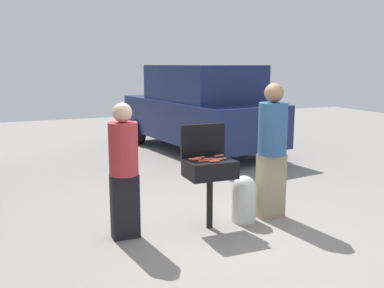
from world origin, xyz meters
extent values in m
plane|color=gray|center=(0.00, 0.00, 0.00)|extent=(24.00, 24.00, 0.00)
cylinder|color=black|center=(-0.19, 0.11, 0.33)|extent=(0.08, 0.08, 0.66)
cube|color=black|center=(-0.19, 0.11, 0.77)|extent=(0.60, 0.44, 0.22)
cube|color=black|center=(-0.19, 0.33, 1.09)|extent=(0.60, 0.05, 0.42)
cylinder|color=#C6593D|center=(-0.37, 0.19, 0.89)|extent=(0.13, 0.03, 0.03)
cylinder|color=#AD4228|center=(-0.31, 0.03, 0.89)|extent=(0.13, 0.04, 0.03)
cylinder|color=#B74C33|center=(-0.35, 0.15, 0.89)|extent=(0.13, 0.03, 0.03)
cylinder|color=#B74C33|center=(-0.19, -0.03, 0.89)|extent=(0.13, 0.04, 0.03)
cylinder|color=#B74C33|center=(-0.13, 0.02, 0.89)|extent=(0.13, 0.03, 0.03)
cylinder|color=#AD4228|center=(-0.22, 0.11, 0.89)|extent=(0.13, 0.04, 0.03)
cylinder|color=#AD4228|center=(-0.18, 0.08, 0.89)|extent=(0.13, 0.04, 0.03)
cylinder|color=#C6593D|center=(0.00, 0.24, 0.89)|extent=(0.13, 0.04, 0.03)
cylinder|color=#C6593D|center=(-0.05, 0.06, 0.89)|extent=(0.13, 0.03, 0.03)
cylinder|color=#AD4228|center=(-0.27, 0.23, 0.89)|extent=(0.13, 0.03, 0.03)
cylinder|color=silver|center=(0.33, 0.15, 0.23)|extent=(0.32, 0.32, 0.46)
sphere|color=silver|center=(0.33, 0.15, 0.46)|extent=(0.31, 0.31, 0.31)
cube|color=black|center=(-1.25, 0.21, 0.39)|extent=(0.32, 0.18, 0.78)
cylinder|color=#B23338|center=(-1.25, 0.21, 1.09)|extent=(0.34, 0.34, 0.62)
sphere|color=beige|center=(-1.25, 0.21, 1.51)|extent=(0.23, 0.23, 0.23)
cube|color=gray|center=(0.74, 0.15, 0.43)|extent=(0.36, 0.20, 0.87)
cylinder|color=#2D598C|center=(0.74, 0.15, 1.21)|extent=(0.38, 0.38, 0.69)
sphere|color=#936B4C|center=(0.74, 0.15, 1.68)|extent=(0.25, 0.25, 0.25)
cube|color=navy|center=(1.64, 4.69, 0.77)|extent=(2.52, 4.63, 0.90)
cube|color=navy|center=(1.67, 4.50, 1.62)|extent=(2.12, 2.83, 0.80)
cylinder|color=black|center=(2.76, 3.30, 0.32)|extent=(0.31, 0.67, 0.64)
cylinder|color=black|center=(0.97, 3.04, 0.32)|extent=(0.31, 0.67, 0.64)
cylinder|color=black|center=(2.31, 6.35, 0.32)|extent=(0.31, 0.67, 0.64)
cylinder|color=black|center=(0.52, 6.09, 0.32)|extent=(0.31, 0.67, 0.64)
camera|label=1|loc=(-2.40, -4.63, 2.06)|focal=40.50mm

